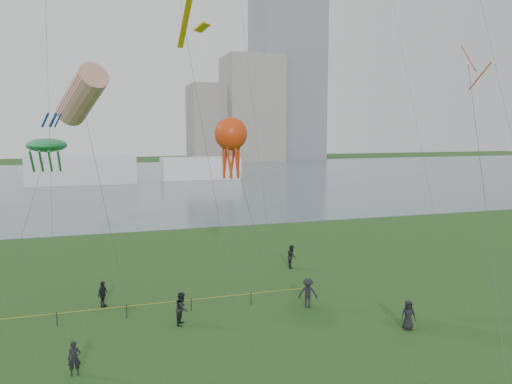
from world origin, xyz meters
name	(u,v)px	position (x,y,z in m)	size (l,w,h in m)	color
lake	(139,180)	(0.00, 100.00, 0.02)	(400.00, 120.00, 0.08)	slate
tower	(287,1)	(62.00, 168.00, 60.00)	(24.00, 24.00, 120.00)	slate
building_mid	(252,109)	(46.00, 162.00, 19.00)	(20.00, 20.00, 38.00)	gray
building_low	(211,123)	(32.00, 168.00, 14.00)	(16.00, 18.00, 28.00)	gray
pavilion_left	(82,170)	(-12.00, 95.00, 3.00)	(22.00, 8.00, 6.00)	silver
pavilion_right	(200,168)	(14.00, 98.00, 2.50)	(18.00, 7.00, 5.00)	silver
fence	(17,321)	(-13.31, 13.66, 0.55)	(24.07, 0.07, 1.05)	black
spectator_a	(182,308)	(-4.09, 11.67, 0.98)	(0.95, 0.74, 1.96)	black
spectator_b	(308,293)	(4.17, 12.01, 0.98)	(1.26, 0.73, 1.96)	black
spectator_c	(103,294)	(-8.57, 16.12, 0.86)	(1.01, 0.42, 1.73)	black
spectator_d	(408,315)	(8.30, 6.97, 0.86)	(0.84, 0.55, 1.73)	black
spectator_f	(74,358)	(-9.92, 7.01, 0.82)	(0.60, 0.39, 1.64)	black
spectator_g	(292,256)	(6.62, 21.11, 0.97)	(0.94, 0.73, 1.94)	black
kite_windsock	(82,95)	(-9.37, 17.26, 13.69)	(4.71, 5.19, 15.65)	#3F3F42
kite_creature	(47,146)	(-11.83, 19.94, 10.44)	(4.02, 9.59, 10.94)	#3F3F42
kite_octopus	(231,135)	(-0.24, 14.69, 11.18)	(3.07, 4.41, 12.34)	#3F3F42
kite_delta	(471,73)	(10.21, 5.07, 14.43)	(6.70, 11.29, 15.88)	#3F3F42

